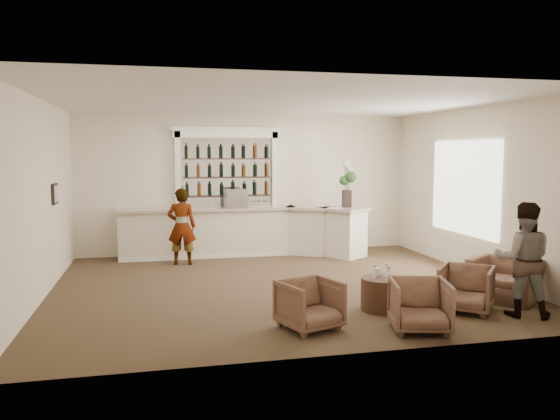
% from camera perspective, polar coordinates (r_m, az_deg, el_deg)
% --- Properties ---
extents(ground, '(8.00, 8.00, 0.00)m').
position_cam_1_polar(ground, '(10.01, -0.04, -7.88)').
color(ground, brown).
rests_on(ground, ground).
extents(room_shell, '(8.04, 7.02, 3.32)m').
position_cam_1_polar(room_shell, '(10.45, -0.04, 5.66)').
color(room_shell, '#F1E4C8').
rests_on(room_shell, ground).
extents(bar_counter, '(5.72, 1.80, 1.14)m').
position_cam_1_polar(bar_counter, '(12.76, -3.74, -2.25)').
color(bar_counter, white).
rests_on(bar_counter, ground).
extents(back_bar_alcove, '(2.64, 0.25, 3.00)m').
position_cam_1_polar(back_bar_alcove, '(13.00, -5.54, 4.34)').
color(back_bar_alcove, white).
rests_on(back_bar_alcove, ground).
extents(cocktail_table, '(0.66, 0.66, 0.50)m').
position_cam_1_polar(cocktail_table, '(8.60, 10.62, -8.60)').
color(cocktail_table, '#452A1E').
rests_on(cocktail_table, ground).
extents(sommelier, '(0.65, 0.47, 1.66)m').
position_cam_1_polar(sommelier, '(11.90, -10.24, -1.70)').
color(sommelier, gray).
rests_on(sommelier, ground).
extents(guest, '(1.03, 0.95, 1.69)m').
position_cam_1_polar(guest, '(8.79, 24.06, -4.73)').
color(guest, gray).
rests_on(guest, ground).
extents(armchair_left, '(0.94, 0.96, 0.68)m').
position_cam_1_polar(armchair_left, '(7.56, 3.12, -9.83)').
color(armchair_left, brown).
rests_on(armchair_left, ground).
extents(armchair_center, '(0.93, 0.94, 0.70)m').
position_cam_1_polar(armchair_center, '(7.70, 14.40, -9.64)').
color(armchair_center, brown).
rests_on(armchair_center, ground).
extents(armchair_right, '(1.07, 1.07, 0.70)m').
position_cam_1_polar(armchair_right, '(8.81, 18.86, -7.79)').
color(armchair_right, brown).
rests_on(armchair_right, ground).
extents(armchair_far, '(1.35, 1.37, 0.67)m').
position_cam_1_polar(armchair_far, '(9.74, 22.46, -6.71)').
color(armchair_far, brown).
rests_on(armchair_far, ground).
extents(espresso_machine, '(0.51, 0.44, 0.43)m').
position_cam_1_polar(espresso_machine, '(12.59, -4.66, 1.21)').
color(espresso_machine, silver).
rests_on(espresso_machine, bar_counter).
extents(flower_vase, '(0.28, 0.28, 1.06)m').
position_cam_1_polar(flower_vase, '(12.73, 7.01, 2.96)').
color(flower_vase, black).
rests_on(flower_vase, bar_counter).
extents(wine_glass_bar_left, '(0.07, 0.07, 0.21)m').
position_cam_1_polar(wine_glass_bar_left, '(12.61, -6.28, 0.70)').
color(wine_glass_bar_left, white).
rests_on(wine_glass_bar_left, bar_counter).
extents(wine_glass_bar_right, '(0.07, 0.07, 0.21)m').
position_cam_1_polar(wine_glass_bar_right, '(12.83, -2.01, 0.82)').
color(wine_glass_bar_right, white).
rests_on(wine_glass_bar_right, bar_counter).
extents(wine_glass_tbl_a, '(0.07, 0.07, 0.21)m').
position_cam_1_polar(wine_glass_tbl_a, '(8.50, 9.84, -6.30)').
color(wine_glass_tbl_a, white).
rests_on(wine_glass_tbl_a, cocktail_table).
extents(wine_glass_tbl_b, '(0.07, 0.07, 0.21)m').
position_cam_1_polar(wine_glass_tbl_b, '(8.63, 11.07, -6.14)').
color(wine_glass_tbl_b, white).
rests_on(wine_glass_tbl_b, cocktail_table).
extents(wine_glass_tbl_c, '(0.07, 0.07, 0.21)m').
position_cam_1_polar(wine_glass_tbl_c, '(8.41, 11.27, -6.45)').
color(wine_glass_tbl_c, white).
rests_on(wine_glass_tbl_c, cocktail_table).
extents(napkin_holder, '(0.08, 0.08, 0.12)m').
position_cam_1_polar(napkin_holder, '(8.64, 10.17, -6.40)').
color(napkin_holder, silver).
rests_on(napkin_holder, cocktail_table).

